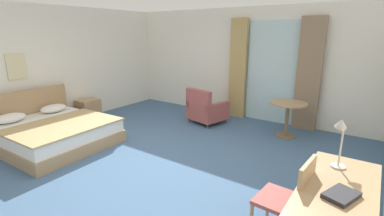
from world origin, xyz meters
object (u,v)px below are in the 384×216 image
at_px(round_cafe_table, 288,111).
at_px(nightstand, 88,110).
at_px(closed_book, 341,195).
at_px(armchair_by_window, 206,109).
at_px(desk_lamp, 341,133).
at_px(bed, 53,132).
at_px(desk_chair, 290,197).
at_px(writing_desk, 337,197).
at_px(framed_picture, 16,66).

bearing_deg(round_cafe_table, nightstand, -159.32).
relative_size(closed_book, armchair_by_window, 0.33).
bearing_deg(armchair_by_window, desk_lamp, -36.80).
xyz_separation_m(bed, desk_chair, (4.43, -0.05, 0.27)).
xyz_separation_m(writing_desk, desk_lamp, (-0.09, 0.53, 0.41)).
relative_size(writing_desk, desk_lamp, 3.00).
relative_size(desk_lamp, closed_book, 1.65).
height_order(writing_desk, closed_book, closed_book).
xyz_separation_m(armchair_by_window, framed_picture, (-2.76, -2.76, 1.08)).
height_order(bed, round_cafe_table, bed).
height_order(armchair_by_window, framed_picture, framed_picture).
distance_m(nightstand, round_cafe_table, 4.61).
height_order(desk_chair, framed_picture, framed_picture).
bearing_deg(closed_book, bed, -162.22).
relative_size(bed, closed_book, 6.91).
bearing_deg(desk_lamp, closed_book, -78.84).
height_order(desk_lamp, round_cafe_table, desk_lamp).
height_order(nightstand, desk_lamp, desk_lamp).
bearing_deg(closed_book, nightstand, -175.19).
relative_size(closed_book, round_cafe_table, 0.40).
distance_m(desk_lamp, closed_book, 0.75).
bearing_deg(nightstand, armchair_by_window, 29.66).
xyz_separation_m(desk_chair, closed_book, (0.43, -0.13, 0.25)).
bearing_deg(writing_desk, closed_book, -74.46).
bearing_deg(desk_chair, bed, 179.33).
bearing_deg(desk_chair, nightstand, 165.05).
distance_m(bed, closed_book, 4.89).
height_order(desk_chair, round_cafe_table, desk_chair).
distance_m(closed_book, framed_picture, 5.96).
distance_m(desk_chair, framed_picture, 5.57).
height_order(bed, armchair_by_window, bed).
bearing_deg(writing_desk, desk_lamp, 99.95).
xyz_separation_m(writing_desk, round_cafe_table, (-1.31, 3.01, -0.13)).
height_order(bed, closed_book, bed).
relative_size(desk_chair, framed_picture, 1.85).
relative_size(bed, armchair_by_window, 2.30).
xyz_separation_m(nightstand, framed_picture, (-0.27, -1.34, 1.16)).
bearing_deg(armchair_by_window, desk_chair, -45.77).
bearing_deg(closed_book, armchair_by_window, 156.98).
height_order(bed, framed_picture, framed_picture).
height_order(round_cafe_table, framed_picture, framed_picture).
bearing_deg(framed_picture, desk_lamp, 4.85).
distance_m(writing_desk, closed_book, 0.18).
bearing_deg(framed_picture, bed, -0.12).
height_order(closed_book, framed_picture, framed_picture).
height_order(desk_chair, closed_book, desk_chair).
xyz_separation_m(closed_book, armchair_by_window, (-3.17, 2.94, -0.44)).
relative_size(armchair_by_window, round_cafe_table, 1.21).
relative_size(bed, desk_lamp, 4.18).
bearing_deg(writing_desk, framed_picture, 179.63).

